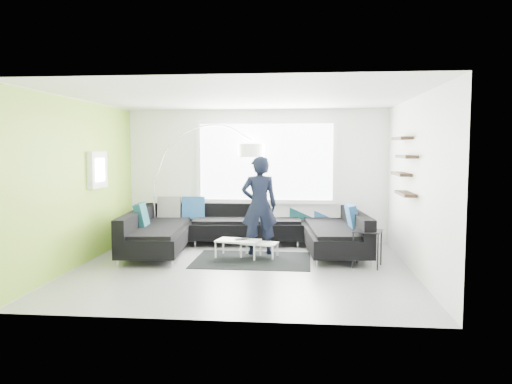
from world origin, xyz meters
TOP-DOWN VIEW (x-y plane):
  - ground at (0.00, 0.00)m, footprint 5.50×5.50m
  - room_shell at (0.04, 0.21)m, footprint 5.54×5.04m
  - sectional_sofa at (-0.09, 1.33)m, footprint 4.58×3.08m
  - rug at (0.10, 0.64)m, footprint 2.06×1.50m
  - coffee_table at (0.01, 0.87)m, footprint 1.09×0.76m
  - arc_lamp at (-2.09, 2.01)m, footprint 2.38×0.97m
  - side_table at (2.07, 0.35)m, footprint 0.55×0.55m
  - person at (0.18, 1.17)m, footprint 0.84×0.70m
  - laptop at (-0.09, 0.83)m, footprint 0.45×0.44m

SIDE VIEW (x-z plane):
  - ground at x=0.00m, z-range 0.00..0.00m
  - rug at x=0.10m, z-range 0.00..0.01m
  - coffee_table at x=0.01m, z-range 0.00..0.33m
  - side_table at x=2.07m, z-range 0.00..0.62m
  - laptop at x=-0.09m, z-range 0.33..0.35m
  - sectional_sofa at x=-0.09m, z-range -0.06..0.88m
  - person at x=0.18m, z-range 0.00..1.84m
  - arc_lamp at x=-2.09m, z-range 0.00..2.48m
  - room_shell at x=0.04m, z-range 0.40..3.22m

